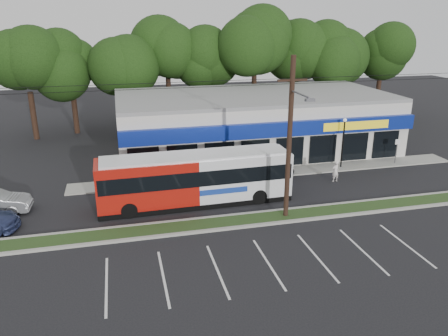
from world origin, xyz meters
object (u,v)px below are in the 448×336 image
Objects in this scene: utility_pole at (287,135)px; sign_post at (397,147)px; lamp_post at (343,137)px; pedestrian_b at (279,173)px; car_dark at (263,166)px; metrobus at (196,178)px; pedestrian_a at (335,171)px.

utility_pole is 22.47× the size of sign_post.
lamp_post is 6.84m from pedestrian_b.
lamp_post is 5.13m from sign_post.
car_dark reaches higher than pedestrian_b.
metrobus is (-18.13, -4.07, 0.29)m from sign_post.
metrobus is at bearing 125.64° from car_dark.
pedestrian_a is at bearing 173.32° from pedestrian_b.
pedestrian_a is (6.17, 5.07, -4.59)m from utility_pole.
lamp_post reaches higher than sign_post.
utility_pole is at bearing -136.05° from lamp_post.
pedestrian_b is at bearing -153.31° from car_dark.
metrobus reaches higher than sign_post.
car_dark is (1.17, 7.57, -4.57)m from utility_pole.
car_dark is (-12.00, -0.07, -0.72)m from sign_post.
pedestrian_b is (-4.28, 0.90, -0.08)m from pedestrian_a.
pedestrian_a is (-7.00, -2.57, -0.73)m from sign_post.
pedestrian_b is at bearing -171.58° from sign_post.
pedestrian_a is at bearing -114.05° from car_dark.
lamp_post is 13.84m from metrobus.
pedestrian_a is 4.38m from pedestrian_b.
car_dark is 5.59m from pedestrian_a.
car_dark is 3.30× the size of pedestrian_b.
lamp_post is 0.86× the size of car_dark.
lamp_post reaches higher than pedestrian_a.
lamp_post is 0.33× the size of metrobus.
metrobus reaches higher than pedestrian_a.
car_dark is 2.98× the size of pedestrian_a.
utility_pole reaches higher than car_dark.
lamp_post is at bearing -137.72° from pedestrian_a.
sign_post reaches higher than pedestrian_b.
metrobus is at bearing 24.60° from pedestrian_b.
lamp_post reaches higher than car_dark.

